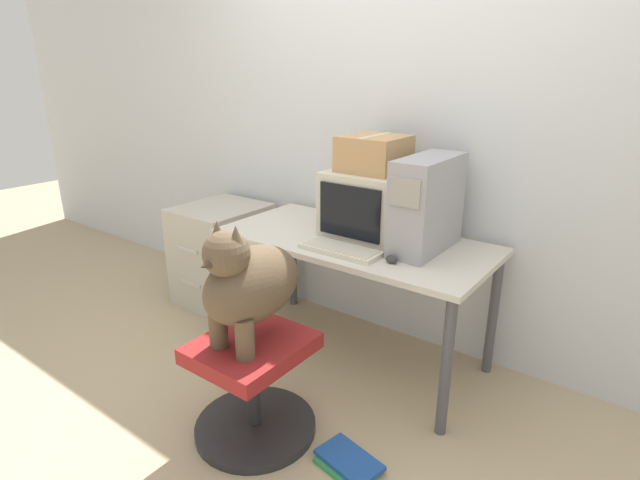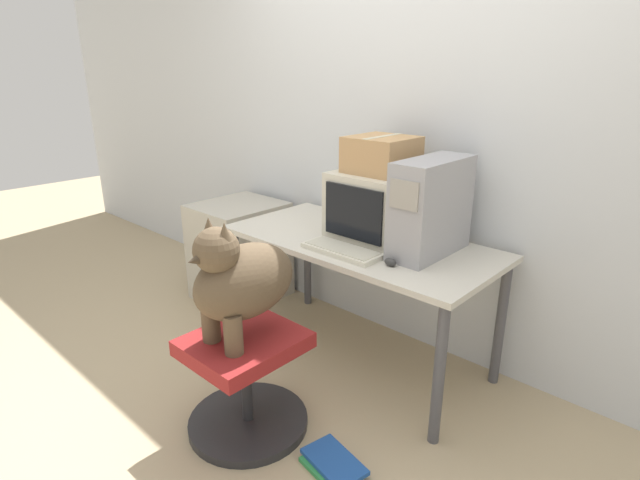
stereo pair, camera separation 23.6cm
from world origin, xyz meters
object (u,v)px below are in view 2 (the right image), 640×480
object	(u,v)px
keyboard	(342,250)
office_chair	(246,381)
dog	(240,278)
filing_cabinet	(240,251)
cardboard_box	(382,155)
book_stack_floor	(332,465)
crt_monitor	(379,205)
pc_tower	(431,207)

from	to	relation	value
keyboard	office_chair	xyz separation A→B (m)	(-0.06, -0.58, -0.48)
office_chair	dog	size ratio (longest dim) A/B	0.99
filing_cabinet	cardboard_box	size ratio (longest dim) A/B	2.19
keyboard	filing_cabinet	bearing A→B (deg)	166.50
dog	book_stack_floor	bearing A→B (deg)	7.88
keyboard	cardboard_box	xyz separation A→B (m)	(-0.03, 0.34, 0.42)
crt_monitor	filing_cabinet	size ratio (longest dim) A/B	0.65
cardboard_box	dog	bearing A→B (deg)	-92.03
cardboard_box	book_stack_floor	bearing A→B (deg)	-63.26
crt_monitor	keyboard	world-z (taller)	crt_monitor
keyboard	cardboard_box	distance (m)	0.54
book_stack_floor	keyboard	bearing A→B (deg)	127.95
office_chair	crt_monitor	bearing A→B (deg)	87.95
crt_monitor	pc_tower	xyz separation A→B (m)	(0.34, -0.05, 0.06)
keyboard	book_stack_floor	world-z (taller)	keyboard
keyboard	book_stack_floor	xyz separation A→B (m)	(0.40, -0.52, -0.70)
cardboard_box	crt_monitor	bearing A→B (deg)	-90.00
office_chair	pc_tower	bearing A→B (deg)	66.88
keyboard	filing_cabinet	world-z (taller)	keyboard
crt_monitor	dog	size ratio (longest dim) A/B	0.81
dog	book_stack_floor	distance (m)	0.86
keyboard	filing_cabinet	xyz separation A→B (m)	(-1.18, 0.28, -0.38)
crt_monitor	keyboard	size ratio (longest dim) A/B	1.08
cardboard_box	pc_tower	bearing A→B (deg)	-8.70
crt_monitor	keyboard	xyz separation A→B (m)	(0.03, -0.34, -0.16)
crt_monitor	pc_tower	distance (m)	0.35
pc_tower	book_stack_floor	bearing A→B (deg)	-83.36
pc_tower	keyboard	world-z (taller)	pc_tower
book_stack_floor	office_chair	bearing A→B (deg)	-172.32
keyboard	book_stack_floor	distance (m)	0.96
office_chair	dog	world-z (taller)	dog
office_chair	book_stack_floor	world-z (taller)	office_chair
dog	filing_cabinet	xyz separation A→B (m)	(-1.11, 0.86, -0.40)
dog	filing_cabinet	world-z (taller)	dog
crt_monitor	cardboard_box	world-z (taller)	cardboard_box
pc_tower	filing_cabinet	xyz separation A→B (m)	(-1.48, -0.01, -0.60)
cardboard_box	filing_cabinet	bearing A→B (deg)	-177.14
office_chair	dog	bearing A→B (deg)	-90.00
office_chair	filing_cabinet	xyz separation A→B (m)	(-1.11, 0.86, 0.10)
keyboard	dog	size ratio (longest dim) A/B	0.74
crt_monitor	filing_cabinet	distance (m)	1.27
crt_monitor	pc_tower	bearing A→B (deg)	-8.06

